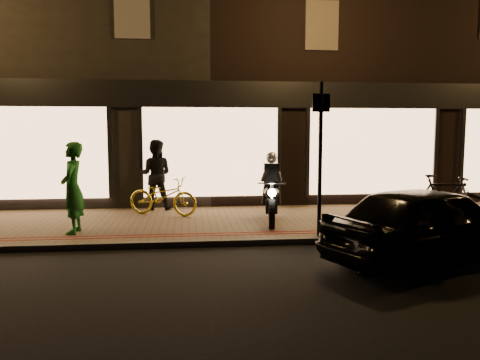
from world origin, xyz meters
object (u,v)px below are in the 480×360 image
at_px(person_green, 73,188).
at_px(bicycle_gold, 163,196).
at_px(parked_car, 430,224).
at_px(sign_post, 320,151).
at_px(motorcycle, 271,195).

bearing_deg(person_green, bicycle_gold, 137.67).
bearing_deg(parked_car, sign_post, 15.90).
xyz_separation_m(sign_post, person_green, (-4.87, 0.74, -0.75)).
xyz_separation_m(person_green, parked_car, (6.27, -2.43, -0.38)).
xyz_separation_m(bicycle_gold, parked_car, (4.58, -4.29, 0.06)).
height_order(person_green, parked_car, person_green).
distance_m(motorcycle, person_green, 4.23).
bearing_deg(sign_post, motorcycle, 116.95).
distance_m(bicycle_gold, person_green, 2.54).
relative_size(motorcycle, parked_car, 0.50).
height_order(motorcycle, sign_post, sign_post).
bearing_deg(motorcycle, sign_post, -53.86).
distance_m(sign_post, bicycle_gold, 4.28).
height_order(sign_post, person_green, sign_post).
distance_m(motorcycle, bicycle_gold, 2.76).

